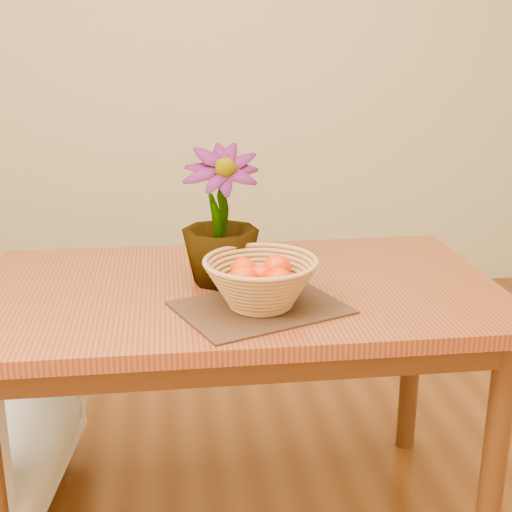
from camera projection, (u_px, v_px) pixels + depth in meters
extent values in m
cube|color=beige|center=(198.00, 41.00, 3.59)|extent=(4.00, 0.02, 2.70)
cube|color=brown|center=(240.00, 292.00, 1.94)|extent=(1.40, 0.80, 0.04)
cube|color=#43230F|center=(240.00, 313.00, 1.96)|extent=(1.28, 0.68, 0.08)
cylinder|color=#43230F|center=(494.00, 462.00, 1.82)|extent=(0.06, 0.06, 0.71)
cylinder|color=#43230F|center=(38.00, 375.00, 2.28)|extent=(0.06, 0.06, 0.71)
cylinder|color=#43230F|center=(411.00, 354.00, 2.43)|extent=(0.06, 0.06, 0.71)
cube|color=#3D2516|center=(261.00, 308.00, 1.77)|extent=(0.47, 0.42, 0.01)
cylinder|color=#B17E49|center=(261.00, 305.00, 1.77)|extent=(0.14, 0.14, 0.01)
sphere|color=#E23803|center=(261.00, 277.00, 1.75)|extent=(0.06, 0.06, 0.06)
sphere|color=#E23803|center=(277.00, 269.00, 1.79)|extent=(0.07, 0.07, 0.07)
sphere|color=#E23803|center=(243.00, 270.00, 1.78)|extent=(0.07, 0.07, 0.07)
sphere|color=#E23803|center=(244.00, 280.00, 1.70)|extent=(0.07, 0.07, 0.07)
sphere|color=#E23803|center=(279.00, 281.00, 1.71)|extent=(0.07, 0.07, 0.07)
imported|color=#1C4714|center=(220.00, 216.00, 1.90)|extent=(0.22, 0.22, 0.37)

